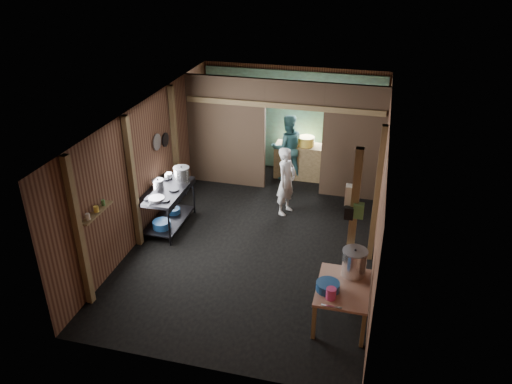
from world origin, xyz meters
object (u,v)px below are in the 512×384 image
(stock_pot, at_px, (354,263))
(cook, at_px, (286,181))
(yellow_tub, at_px, (306,141))
(pink_bucket, at_px, (331,294))
(stove_pot_large, at_px, (182,175))
(gas_range, at_px, (168,208))
(prep_table, at_px, (342,303))

(stock_pot, height_order, cook, cook)
(stock_pot, distance_m, yellow_tub, 4.87)
(pink_bucket, height_order, yellow_tub, yellow_tub)
(stove_pot_large, relative_size, yellow_tub, 0.85)
(gas_range, xyz_separation_m, prep_table, (3.71, -1.96, -0.11))
(prep_table, distance_m, pink_bucket, 0.55)
(pink_bucket, xyz_separation_m, cook, (-1.35, 3.47, 0.02))
(stock_pot, height_order, yellow_tub, stock_pot)
(stove_pot_large, bearing_deg, gas_range, -111.44)
(pink_bucket, bearing_deg, cook, 111.30)
(prep_table, height_order, pink_bucket, pink_bucket)
(stock_pot, xyz_separation_m, pink_bucket, (-0.27, -0.68, -0.12))
(stock_pot, xyz_separation_m, cook, (-1.62, 2.80, -0.10))
(stock_pot, bearing_deg, cook, 120.11)
(stove_pot_large, xyz_separation_m, stock_pot, (3.65, -2.05, -0.15))
(cook, bearing_deg, stock_pot, -131.19)
(stock_pot, bearing_deg, prep_table, -108.22)
(stock_pot, bearing_deg, yellow_tub, 108.06)
(stove_pot_large, distance_m, stock_pot, 4.19)
(stock_pot, bearing_deg, stove_pot_large, 150.75)
(pink_bucket, bearing_deg, yellow_tub, 103.17)
(stove_pot_large, xyz_separation_m, cook, (2.03, 0.75, -0.25))
(prep_table, bearing_deg, cook, 115.60)
(prep_table, bearing_deg, pink_bucket, -115.00)
(gas_range, xyz_separation_m, stock_pot, (3.82, -1.61, 0.42))
(prep_table, bearing_deg, gas_range, 152.12)
(gas_range, height_order, stove_pot_large, stove_pot_large)
(gas_range, relative_size, prep_table, 1.33)
(stove_pot_large, height_order, pink_bucket, stove_pot_large)
(pink_bucket, bearing_deg, gas_range, 147.22)
(prep_table, height_order, stock_pot, stock_pot)
(prep_table, relative_size, stock_pot, 2.37)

